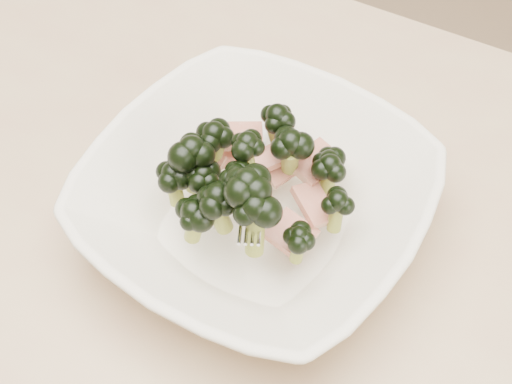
% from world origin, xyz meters
% --- Properties ---
extents(dining_table, '(1.20, 0.80, 0.75)m').
position_xyz_m(dining_table, '(0.00, 0.00, 0.65)').
color(dining_table, tan).
rests_on(dining_table, ground).
extents(broccoli_dish, '(0.32, 0.32, 0.13)m').
position_xyz_m(broccoli_dish, '(0.10, 0.05, 0.79)').
color(broccoli_dish, beige).
rests_on(broccoli_dish, dining_table).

